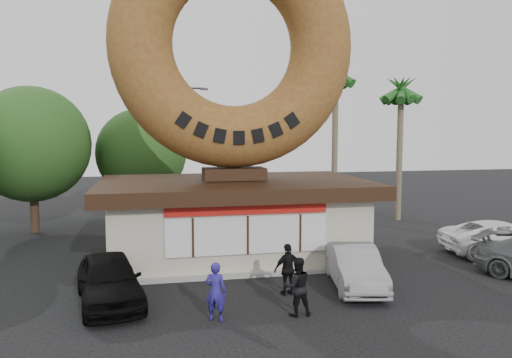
{
  "coord_description": "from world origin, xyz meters",
  "views": [
    {
      "loc": [
        -3.34,
        -14.73,
        5.42
      ],
      "look_at": [
        0.54,
        4.0,
        3.51
      ],
      "focal_mm": 35.0,
      "sensor_mm": 36.0,
      "label": 1
    }
  ],
  "objects": [
    {
      "name": "person_right",
      "position": [
        0.92,
        0.66,
        0.85
      ],
      "size": [
        1.06,
        0.59,
        1.7
      ],
      "primitive_type": "imported",
      "rotation": [
        0.0,
        0.0,
        3.32
      ],
      "color": "black",
      "rests_on": "ground"
    },
    {
      "name": "car_silver",
      "position": [
        3.4,
        1.0,
        0.7
      ],
      "size": [
        2.29,
        4.48,
        1.41
      ],
      "primitive_type": "imported",
      "rotation": [
        0.0,
        0.0,
        -0.19
      ],
      "color": "gray",
      "rests_on": "ground"
    },
    {
      "name": "palm_near",
      "position": [
        7.5,
        14.0,
        8.41
      ],
      "size": [
        2.6,
        2.6,
        9.75
      ],
      "color": "#726651",
      "rests_on": "ground"
    },
    {
      "name": "palm_far",
      "position": [
        11.0,
        12.5,
        7.48
      ],
      "size": [
        2.6,
        2.6,
        8.75
      ],
      "color": "#726651",
      "rests_on": "ground"
    },
    {
      "name": "street_lamp",
      "position": [
        -1.86,
        16.0,
        4.48
      ],
      "size": [
        2.11,
        0.2,
        8.0
      ],
      "color": "#59595E",
      "rests_on": "ground"
    },
    {
      "name": "person_center",
      "position": [
        0.69,
        -1.15,
        0.86
      ],
      "size": [
        0.85,
        0.67,
        1.73
      ],
      "primitive_type": "imported",
      "rotation": [
        0.0,
        0.0,
        3.16
      ],
      "color": "black",
      "rests_on": "ground"
    },
    {
      "name": "tree_mid",
      "position": [
        -4.0,
        15.0,
        4.02
      ],
      "size": [
        5.2,
        5.2,
        6.63
      ],
      "color": "#473321",
      "rests_on": "ground"
    },
    {
      "name": "car_white",
      "position": [
        11.47,
        3.92,
        0.72
      ],
      "size": [
        5.41,
        2.92,
        1.44
      ],
      "primitive_type": "imported",
      "rotation": [
        0.0,
        0.0,
        1.47
      ],
      "color": "white",
      "rests_on": "ground"
    },
    {
      "name": "donut_shop",
      "position": [
        0.0,
        5.98,
        1.77
      ],
      "size": [
        11.2,
        7.2,
        3.8
      ],
      "color": "#BEB2A2",
      "rests_on": "ground"
    },
    {
      "name": "ground",
      "position": [
        0.0,
        0.0,
        0.0
      ],
      "size": [
        90.0,
        90.0,
        0.0
      ],
      "primitive_type": "plane",
      "color": "black",
      "rests_on": "ground"
    },
    {
      "name": "car_black",
      "position": [
        -4.75,
        0.99,
        0.77
      ],
      "size": [
        2.59,
        4.76,
        1.54
      ],
      "primitive_type": "imported",
      "rotation": [
        0.0,
        0.0,
        0.18
      ],
      "color": "black",
      "rests_on": "ground"
    },
    {
      "name": "giant_donut",
      "position": [
        0.0,
        6.0,
        8.87
      ],
      "size": [
        10.13,
        2.58,
        10.13
      ],
      "primitive_type": "torus",
      "rotation": [
        1.57,
        0.0,
        0.0
      ],
      "color": "brown",
      "rests_on": "donut_shop"
    },
    {
      "name": "tree_west",
      "position": [
        -9.5,
        13.0,
        4.64
      ],
      "size": [
        6.0,
        6.0,
        7.65
      ],
      "color": "#473321",
      "rests_on": "ground"
    },
    {
      "name": "person_left",
      "position": [
        -1.68,
        -1.05,
        0.85
      ],
      "size": [
        0.73,
        0.62,
        1.69
      ],
      "primitive_type": "imported",
      "rotation": [
        0.0,
        0.0,
        2.72
      ],
      "color": "navy",
      "rests_on": "ground"
    }
  ]
}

